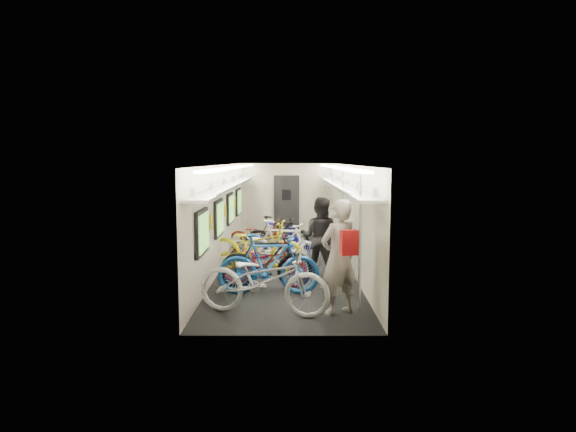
{
  "coord_description": "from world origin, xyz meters",
  "views": [
    {
      "loc": [
        0.08,
        -12.15,
        2.53
      ],
      "look_at": [
        0.06,
        0.31,
        1.15
      ],
      "focal_mm": 32.0,
      "sensor_mm": 36.0,
      "label": 1
    }
  ],
  "objects_px": {
    "bicycle_0": "(264,280)",
    "backpack": "(349,243)",
    "passenger_near": "(339,257)",
    "bicycle_1": "(269,264)",
    "passenger_mid": "(320,237)"
  },
  "relations": [
    {
      "from": "bicycle_1",
      "to": "backpack",
      "type": "height_order",
      "value": "backpack"
    },
    {
      "from": "bicycle_0",
      "to": "bicycle_1",
      "type": "distance_m",
      "value": 1.24
    },
    {
      "from": "bicycle_1",
      "to": "passenger_mid",
      "type": "height_order",
      "value": "passenger_mid"
    },
    {
      "from": "bicycle_1",
      "to": "backpack",
      "type": "distance_m",
      "value": 2.3
    },
    {
      "from": "bicycle_0",
      "to": "backpack",
      "type": "height_order",
      "value": "backpack"
    },
    {
      "from": "bicycle_0",
      "to": "bicycle_1",
      "type": "bearing_deg",
      "value": 12.84
    },
    {
      "from": "bicycle_1",
      "to": "backpack",
      "type": "relative_size",
      "value": 5.04
    },
    {
      "from": "bicycle_1",
      "to": "passenger_near",
      "type": "distance_m",
      "value": 1.73
    },
    {
      "from": "bicycle_0",
      "to": "bicycle_1",
      "type": "xyz_separation_m",
      "value": [
        0.04,
        1.24,
        -0.0
      ]
    },
    {
      "from": "passenger_near",
      "to": "backpack",
      "type": "bearing_deg",
      "value": 67.38
    },
    {
      "from": "bicycle_0",
      "to": "passenger_mid",
      "type": "xyz_separation_m",
      "value": [
        1.09,
        2.76,
        0.28
      ]
    },
    {
      "from": "bicycle_0",
      "to": "passenger_near",
      "type": "distance_m",
      "value": 1.28
    },
    {
      "from": "bicycle_0",
      "to": "backpack",
      "type": "relative_size",
      "value": 5.81
    },
    {
      "from": "passenger_near",
      "to": "backpack",
      "type": "xyz_separation_m",
      "value": [
        0.09,
        -0.58,
        0.33
      ]
    },
    {
      "from": "passenger_near",
      "to": "passenger_mid",
      "type": "relative_size",
      "value": 1.1
    }
  ]
}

